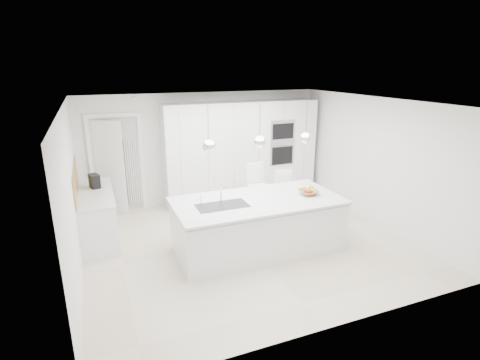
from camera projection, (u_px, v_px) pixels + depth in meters
name	position (u px, v px, depth m)	size (l,w,h in m)	color
floor	(246.00, 243.00, 6.76)	(5.50, 5.50, 0.00)	beige
wall_back	(205.00, 148.00, 8.61)	(5.50, 5.50, 0.00)	white
wall_left	(72.00, 197.00, 5.42)	(5.00, 5.00, 0.00)	white
ceiling	(247.00, 102.00, 6.03)	(5.50, 5.50, 0.00)	white
tall_cabinets	(242.00, 152.00, 8.66)	(3.60, 0.60, 2.30)	white
oven_stack	(283.00, 143.00, 8.65)	(0.62, 0.04, 1.05)	#A5A5A8
doorway_frame	(117.00, 166.00, 7.96)	(1.11, 0.08, 2.13)	white
hallway_door	(105.00, 168.00, 7.83)	(0.82, 0.04, 2.00)	white
radiator	(133.00, 172.00, 8.12)	(0.32, 0.04, 1.40)	white
left_base_cabinets	(97.00, 216.00, 6.83)	(0.60, 1.80, 0.86)	white
left_worktop	(95.00, 193.00, 6.70)	(0.62, 1.82, 0.04)	silver
oak_backsplash	(75.00, 180.00, 6.52)	(0.02, 1.80, 0.50)	#A27C42
island_base	(258.00, 226.00, 6.41)	(2.80, 1.20, 0.86)	white
island_worktop	(258.00, 201.00, 6.32)	(2.84, 1.40, 0.04)	silver
island_sink	(222.00, 210.00, 6.06)	(0.84, 0.44, 0.18)	#3F3F42
island_tap	(221.00, 193.00, 6.19)	(0.02, 0.02, 0.30)	white
pendant_left	(209.00, 146.00, 5.67)	(0.20, 0.20, 0.20)	white
pendant_mid	(260.00, 142.00, 5.97)	(0.20, 0.20, 0.20)	white
pendant_right	(306.00, 138.00, 6.28)	(0.20, 0.20, 0.20)	white
fruit_bowl	(308.00, 192.00, 6.55)	(0.33, 0.33, 0.08)	#A27C42
espresso_machine	(94.00, 181.00, 6.89)	(0.15, 0.24, 0.26)	black
bar_stool_left	(258.00, 195.00, 7.40)	(0.40, 0.56, 1.22)	white
bar_stool_right	(286.00, 198.00, 7.49)	(0.35, 0.49, 1.07)	white
apple_a	(311.00, 192.00, 6.49)	(0.08, 0.08, 0.08)	#AA2818
apple_b	(307.00, 191.00, 6.51)	(0.09, 0.09, 0.09)	#AA2818
apple_c	(308.00, 192.00, 6.48)	(0.07, 0.07, 0.07)	#AA2818
banana_bunch	(310.00, 189.00, 6.53)	(0.20, 0.20, 0.03)	yellow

